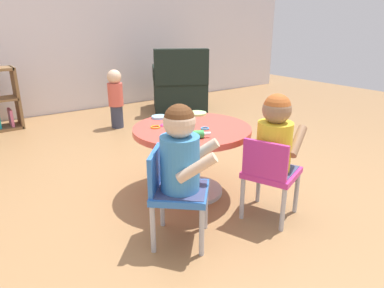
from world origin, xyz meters
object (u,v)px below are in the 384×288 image
object	(u,v)px
seated_child_left	(181,152)
craft_table	(192,145)
child_chair_right	(270,173)
toddler_standing	(116,97)
armchair_dark	(180,88)
child_chair_left	(174,191)
seated_child_right	(275,136)
craft_scissors	(166,125)
rolling_pin	(192,135)

from	to	relation	value
seated_child_left	craft_table	bearing A→B (deg)	48.72
child_chair_right	toddler_standing	xyz separation A→B (m)	(0.06, 2.41, 0.05)
armchair_dark	toddler_standing	xyz separation A→B (m)	(-1.08, -0.30, 0.05)
toddler_standing	child_chair_left	bearing A→B (deg)	-106.32
seated_child_right	craft_scissors	world-z (taller)	seated_child_right
craft_scissors	armchair_dark	bearing A→B (deg)	54.31
rolling_pin	armchair_dark	bearing A→B (deg)	58.06
armchair_dark	toddler_standing	size ratio (longest dim) A/B	1.43
seated_child_left	child_chair_right	xyz separation A→B (m)	(0.57, -0.12, -0.23)
child_chair_left	seated_child_left	bearing A→B (deg)	-41.79
craft_table	seated_child_left	size ratio (longest dim) A/B	1.59
seated_child_left	craft_scissors	distance (m)	0.62
craft_scissors	seated_child_left	bearing A→B (deg)	-114.35
craft_table	rolling_pin	xyz separation A→B (m)	(-0.14, -0.20, 0.16)
craft_table	craft_scissors	world-z (taller)	craft_scissors
toddler_standing	craft_scissors	distance (m)	1.78
craft_table	craft_scissors	xyz separation A→B (m)	(-0.13, 0.12, 0.13)
child_chair_left	child_chair_right	distance (m)	0.62
child_chair_right	seated_child_right	xyz separation A→B (m)	(0.04, 0.01, 0.23)
toddler_standing	craft_scissors	xyz separation A→B (m)	(-0.38, -1.73, 0.14)
child_chair_right	craft_scissors	size ratio (longest dim) A/B	3.79
craft_scissors	seated_child_right	bearing A→B (deg)	-62.03
seated_child_right	toddler_standing	world-z (taller)	seated_child_right
seated_child_right	child_chair_left	bearing A→B (deg)	168.62
child_chair_left	armchair_dark	size ratio (longest dim) A/B	0.56
child_chair_right	craft_scissors	distance (m)	0.78
child_chair_left	armchair_dark	world-z (taller)	armchair_dark
seated_child_right	craft_scissors	bearing A→B (deg)	117.97
seated_child_left	child_chair_right	distance (m)	0.63
seated_child_left	craft_scissors	size ratio (longest dim) A/B	3.61
craft_table	toddler_standing	bearing A→B (deg)	82.39
child_chair_left	rolling_pin	size ratio (longest dim) A/B	2.45
seated_child_left	toddler_standing	size ratio (longest dim) A/B	0.76
seated_child_right	toddler_standing	xyz separation A→B (m)	(0.03, 2.40, -0.17)
child_chair_right	toddler_standing	world-z (taller)	toddler_standing
craft_table	seated_child_left	xyz separation A→B (m)	(-0.39, -0.44, 0.17)
child_chair_right	armchair_dark	world-z (taller)	armchair_dark
child_chair_right	seated_child_right	distance (m)	0.23
craft_table	child_chair_left	size ratio (longest dim) A/B	1.52
child_chair_right	rolling_pin	size ratio (longest dim) A/B	2.45
seated_child_left	toddler_standing	world-z (taller)	seated_child_left
child_chair_left	craft_scissors	xyz separation A→B (m)	(0.28, 0.54, 0.19)
rolling_pin	craft_table	bearing A→B (deg)	54.98
child_chair_left	toddler_standing	distance (m)	2.36
seated_child_left	rolling_pin	bearing A→B (deg)	44.11
child_chair_left	child_chair_right	size ratio (longest dim) A/B	1.00
craft_table	toddler_standing	world-z (taller)	toddler_standing
child_chair_right	armchair_dark	bearing A→B (deg)	67.16
child_chair_left	toddler_standing	bearing A→B (deg)	73.68
armchair_dark	toddler_standing	distance (m)	1.12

